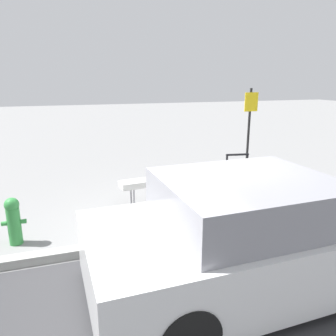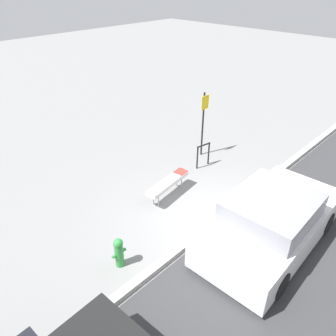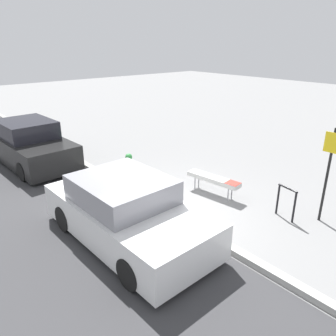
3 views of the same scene
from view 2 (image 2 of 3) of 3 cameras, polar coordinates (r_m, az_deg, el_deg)
The scene contains 7 objects.
ground_plane at distance 8.79m, azimuth 7.87°, elevation -9.73°, with size 60.00×60.00×0.00m, color gray.
curb at distance 8.75m, azimuth 7.91°, elevation -9.41°, with size 60.00×0.20×0.13m.
bench at distance 9.45m, azimuth 0.02°, elevation -2.61°, with size 1.65×0.54×0.54m.
bike_rack at distance 10.95m, azimuth 6.15°, elevation 2.60°, with size 0.55×0.14×0.83m.
sign_post at distance 11.31m, azimuth 6.17°, elevation 8.52°, with size 0.36×0.08×2.30m.
fire_hydrant at distance 7.52m, azimuth -8.56°, elevation -14.20°, with size 0.36×0.22×0.77m.
parked_car_near at distance 8.16m, azimuth 17.54°, elevation -8.99°, with size 4.16×2.02×1.40m.
Camera 2 is at (-5.55, -3.70, 5.73)m, focal length 35.00 mm.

